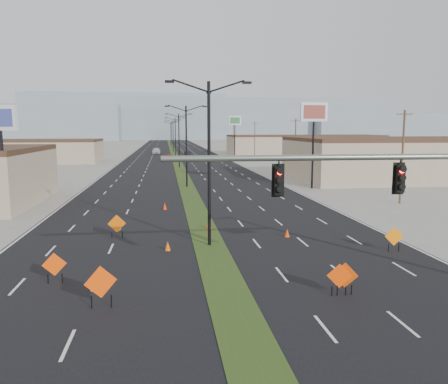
{
  "coord_description": "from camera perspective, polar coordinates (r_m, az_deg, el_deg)",
  "views": [
    {
      "loc": [
        -2.64,
        -14.33,
        7.2
      ],
      "look_at": [
        1.06,
        13.09,
        3.2
      ],
      "focal_mm": 35.0,
      "sensor_mm": 36.0,
      "label": 1
    }
  ],
  "objects": [
    {
      "name": "car_far",
      "position": [
        129.79,
        -8.83,
        5.31
      ],
      "size": [
        2.33,
        5.66,
        1.64
      ],
      "primitive_type": "imported",
      "rotation": [
        0.0,
        0.0,
        0.01
      ],
      "color": "silver",
      "rests_on": "ground"
    },
    {
      "name": "construction_sign_1",
      "position": [
        22.2,
        -21.28,
        -8.95
      ],
      "size": [
        1.08,
        0.29,
        1.47
      ],
      "rotation": [
        0.0,
        0.0,
        0.23
      ],
      "color": "#FF4605",
      "rests_on": "ground"
    },
    {
      "name": "streetlight_0",
      "position": [
        26.52,
        -1.97,
        4.37
      ],
      "size": [
        5.15,
        0.24,
        10.02
      ],
      "color": "black",
      "rests_on": "ground"
    },
    {
      "name": "streetlight_2",
      "position": [
        82.39,
        -5.9,
        6.95
      ],
      "size": [
        5.15,
        0.24,
        10.02
      ],
      "color": "black",
      "rests_on": "ground"
    },
    {
      "name": "mesa_center",
      "position": [
        317.28,
        0.03,
        9.46
      ],
      "size": [
        220.0,
        50.0,
        28.0
      ],
      "primitive_type": "cube",
      "color": "gray",
      "rests_on": "ground"
    },
    {
      "name": "pole_sign_east_far",
      "position": [
        113.21,
        1.43,
        8.96
      ],
      "size": [
        3.4,
        1.27,
        10.52
      ],
      "rotation": [
        0.0,
        0.0,
        0.28
      ],
      "color": "black",
      "rests_on": "ground"
    },
    {
      "name": "cone_0",
      "position": [
        26.41,
        -7.36,
        -7.01
      ],
      "size": [
        0.4,
        0.4,
        0.58
      ],
      "primitive_type": "cone",
      "rotation": [
        0.0,
        0.0,
        -0.17
      ],
      "color": "#F45905",
      "rests_on": "ground"
    },
    {
      "name": "mesa_backdrop",
      "position": [
        335.56,
        -12.54,
        9.54
      ],
      "size": [
        140.0,
        50.0,
        32.0
      ],
      "primitive_type": "cube",
      "color": "gray",
      "rests_on": "ground"
    },
    {
      "name": "construction_sign_5",
      "position": [
        27.76,
        21.34,
        -5.53
      ],
      "size": [
        1.11,
        0.18,
        1.49
      ],
      "rotation": [
        0.0,
        0.0,
        -0.12
      ],
      "color": "orange",
      "rests_on": "ground"
    },
    {
      "name": "utility_pole_3",
      "position": [
        146.12,
        1.23,
        7.24
      ],
      "size": [
        1.6,
        0.2,
        9.0
      ],
      "color": "#4C3823",
      "rests_on": "ground"
    },
    {
      "name": "construction_sign_4",
      "position": [
        19.88,
        14.84,
        -10.71
      ],
      "size": [
        1.06,
        0.28,
        1.44
      ],
      "rotation": [
        0.0,
        0.0,
        -0.22
      ],
      "color": "#F84305",
      "rests_on": "ground"
    },
    {
      "name": "construction_sign_0",
      "position": [
        18.58,
        -15.8,
        -11.42
      ],
      "size": [
        1.24,
        0.58,
        1.78
      ],
      "rotation": [
        0.0,
        0.0,
        0.42
      ],
      "color": "#F94605",
      "rests_on": "ground"
    },
    {
      "name": "cone_1",
      "position": [
        29.69,
        8.24,
        -5.33
      ],
      "size": [
        0.4,
        0.4,
        0.56
      ],
      "primitive_type": "cone",
      "rotation": [
        0.0,
        0.0,
        -0.2
      ],
      "color": "#EB4404",
      "rests_on": "ground"
    },
    {
      "name": "construction_sign_3",
      "position": [
        19.97,
        15.52,
        -10.57
      ],
      "size": [
        1.03,
        0.5,
        1.49
      ],
      "rotation": [
        0.0,
        0.0,
        -0.43
      ],
      "color": "#DA3F04",
      "rests_on": "ground"
    },
    {
      "name": "utility_pole_0",
      "position": [
        45.45,
        22.27,
        4.43
      ],
      "size": [
        1.6,
        0.2,
        9.0
      ],
      "color": "#4C3823",
      "rests_on": "ground"
    },
    {
      "name": "streetlight_4",
      "position": [
        138.37,
        -6.66,
        7.44
      ],
      "size": [
        5.15,
        0.24,
        10.02
      ],
      "color": "black",
      "rests_on": "ground"
    },
    {
      "name": "mesa_east",
      "position": [
        354.93,
        23.51,
        7.84
      ],
      "size": [
        160.0,
        50.0,
        18.0
      ],
      "primitive_type": "cube",
      "color": "gray",
      "rests_on": "ground"
    },
    {
      "name": "streetlight_5",
      "position": [
        166.36,
        -6.84,
        7.56
      ],
      "size": [
        5.15,
        0.24,
        10.02
      ],
      "color": "black",
      "rests_on": "ground"
    },
    {
      "name": "pole_sign_west",
      "position": [
        39.0,
        -27.19,
        7.57
      ],
      "size": [
        2.91,
        1.27,
        9.06
      ],
      "rotation": [
        0.0,
        0.0,
        -0.32
      ],
      "color": "black",
      "rests_on": "ground"
    },
    {
      "name": "median_strip",
      "position": [
        114.59,
        -6.38,
        4.57
      ],
      "size": [
        2.0,
        400.0,
        0.04
      ],
      "primitive_type": "cube",
      "color": "#2B4117",
      "rests_on": "ground"
    },
    {
      "name": "building_se_far",
      "position": [
        130.89,
        10.46,
        6.03
      ],
      "size": [
        44.0,
        16.0,
        5.0
      ],
      "primitive_type": "cube",
      "color": "tan",
      "rests_on": "ground"
    },
    {
      "name": "road_surface",
      "position": [
        114.59,
        -6.38,
        4.57
      ],
      "size": [
        25.0,
        400.0,
        0.02
      ],
      "primitive_type": "cube",
      "color": "black",
      "rests_on": "ground"
    },
    {
      "name": "building_sw_far",
      "position": [
        103.7,
        -24.22,
        4.77
      ],
      "size": [
        30.0,
        14.0,
        4.5
      ],
      "primitive_type": "cube",
      "color": "tan",
      "rests_on": "ground"
    },
    {
      "name": "building_se_near",
      "position": [
        69.87,
        24.01,
        3.87
      ],
      "size": [
        36.0,
        18.0,
        5.5
      ],
      "primitive_type": "cube",
      "color": "tan",
      "rests_on": "ground"
    },
    {
      "name": "streetlight_3",
      "position": [
        110.38,
        -6.37,
        7.25
      ],
      "size": [
        5.15,
        0.24,
        10.02
      ],
      "color": "black",
      "rests_on": "ground"
    },
    {
      "name": "car_mid",
      "position": [
        113.51,
        -4.74,
        4.93
      ],
      "size": [
        1.93,
        4.57,
        1.47
      ],
      "primitive_type": "imported",
      "rotation": [
        0.0,
        0.0,
        0.09
      ],
      "color": "black",
      "rests_on": "ground"
    },
    {
      "name": "construction_sign_2",
      "position": [
        29.9,
        -13.83,
        -4.13
      ],
      "size": [
        1.18,
        0.17,
        1.58
      ],
      "rotation": [
        0.0,
        0.0,
        0.11
      ],
      "color": "#E05804",
      "rests_on": "ground"
    },
    {
      "name": "car_left",
      "position": [
        101.74,
        -7.34,
        4.54
      ],
      "size": [
        2.24,
        4.68,
        1.54
      ],
      "primitive_type": "imported",
      "rotation": [
        0.0,
        0.0,
        -0.09
      ],
      "color": "maroon",
      "rests_on": "ground"
    },
    {
      "name": "cone_3",
      "position": [
        39.57,
        -7.74,
        -1.86
      ],
      "size": [
        0.42,
        0.42,
        0.64
      ],
      "primitive_type": "cone",
      "rotation": [
        0.0,
        0.0,
        -0.1
      ],
      "color": "red",
      "rests_on": "ground"
    },
    {
      "name": "cone_2",
      "position": [
        31.68,
        -1.97,
        -4.28
      ],
      "size": [
        0.49,
        0.49,
        0.68
      ],
      "primitive_type": "cone",
      "rotation": [
        0.0,
        0.0,
        -0.22
      ],
      "color": "#F02F05",
      "rests_on": "ground"
    },
    {
      "name": "ground",
      "position": [
        16.25,
        2.59,
        -18.08
      ],
      "size": [
        600.0,
        600.0,
        0.0
      ],
      "primitive_type": "plane",
      "color": "gray",
      "rests_on": "ground"
    },
    {
      "name": "utility_pole_2",
      "position": [
        111.68,
        4.03,
        6.91
      ],
      "size": [
        1.6,
        0.2,
        9.0
      ],
      "color": "#4C3823",
      "rests_on": "ground"
    },
    {
      "name": "streetlight_1",
      "position": [
        54.42,
        -4.94,
        6.32
      ],
      "size": [
        5.15,
        0.24,
        10.02
      ],
      "color": "black",
      "rests_on": "ground"
    },
    {
      "name": "streetlight_6",
      "position": [
        194.36,
        -6.98,
        7.64
      ],
      "size": [
        5.15,
        0.24,
        10.02
      ],
      "color": "black",
      "rests_on": "ground"
    },
    {
      "name": "utility_pole_1",
      "position": [
        77.74,
        9.3,
        6.26
      ],
      "size": [
        1.6,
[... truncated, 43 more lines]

